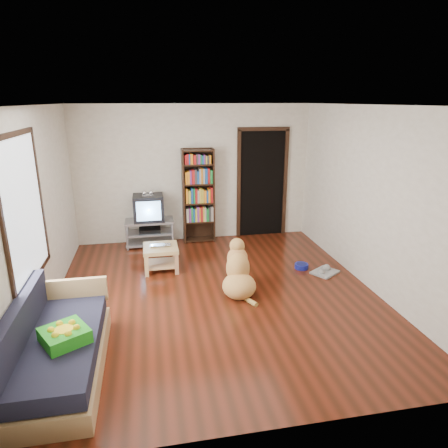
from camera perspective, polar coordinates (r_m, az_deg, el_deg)
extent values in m
plane|color=#511B0D|center=(5.79, -1.02, -10.04)|extent=(5.00, 5.00, 0.00)
plane|color=white|center=(5.15, -1.18, 16.63)|extent=(5.00, 5.00, 0.00)
plane|color=silver|center=(7.74, -4.26, 7.14)|extent=(4.50, 0.00, 4.50)
plane|color=silver|center=(3.04, 7.04, -9.47)|extent=(4.50, 0.00, 4.50)
plane|color=silver|center=(5.43, -25.20, 1.11)|extent=(0.00, 5.00, 5.00)
plane|color=silver|center=(6.11, 20.23, 3.35)|extent=(0.00, 5.00, 5.00)
cube|color=green|center=(4.29, -21.81, -14.55)|extent=(0.55, 0.55, 0.13)
imported|color=silver|center=(6.49, -9.06, -3.17)|extent=(0.33, 0.21, 0.03)
cylinder|color=#161F9A|center=(6.74, 11.00, -5.92)|extent=(0.22, 0.22, 0.08)
cube|color=#949494|center=(6.65, 14.20, -6.69)|extent=(0.51, 0.49, 0.03)
cube|color=white|center=(4.91, -26.66, 1.76)|extent=(0.02, 1.30, 1.60)
cube|color=black|center=(4.78, -27.94, 11.26)|extent=(0.03, 1.42, 0.06)
cube|color=black|center=(5.17, -25.38, -7.02)|extent=(0.03, 1.42, 0.06)
cube|color=black|center=(4.27, -28.98, -0.72)|extent=(0.03, 0.06, 1.70)
cube|color=black|center=(5.57, -24.79, 3.67)|extent=(0.03, 0.06, 1.70)
cube|color=black|center=(8.04, 5.44, 5.67)|extent=(0.90, 0.02, 2.10)
cube|color=black|center=(7.91, 2.11, 5.54)|extent=(0.07, 0.05, 2.14)
cube|color=black|center=(8.17, 8.72, 5.74)|extent=(0.07, 0.05, 2.14)
cube|color=black|center=(7.88, 5.70, 13.37)|extent=(1.03, 0.05, 0.07)
cube|color=#99999E|center=(7.64, -10.62, 0.42)|extent=(0.90, 0.45, 0.04)
cube|color=#99999E|center=(7.71, -10.53, -1.21)|extent=(0.86, 0.42, 0.03)
cube|color=#99999E|center=(7.77, -10.45, -2.54)|extent=(0.90, 0.45, 0.04)
cylinder|color=#99999E|center=(7.53, -13.70, -1.87)|extent=(0.04, 0.04, 0.50)
cylinder|color=#99999E|center=(7.53, -7.31, -1.51)|extent=(0.04, 0.04, 0.50)
cylinder|color=#99999E|center=(7.91, -13.58, -0.93)|extent=(0.04, 0.04, 0.50)
cylinder|color=#99999E|center=(7.91, -7.50, -0.59)|extent=(0.04, 0.04, 0.50)
cube|color=black|center=(7.69, -10.55, -0.86)|extent=(0.40, 0.30, 0.07)
cube|color=black|center=(7.57, -10.73, 2.31)|extent=(0.55, 0.48, 0.48)
cube|color=black|center=(7.76, -10.74, 2.68)|extent=(0.40, 0.14, 0.36)
cube|color=#8CBFF2|center=(7.33, -10.71, 1.82)|extent=(0.44, 0.02, 0.36)
cube|color=silver|center=(7.46, -10.83, 4.06)|extent=(0.20, 0.07, 0.02)
sphere|color=silver|center=(7.45, -11.31, 4.37)|extent=(0.09, 0.09, 0.09)
sphere|color=silver|center=(7.45, -10.39, 4.42)|extent=(0.09, 0.09, 0.09)
cube|color=black|center=(7.64, -5.81, 3.91)|extent=(0.03, 0.30, 1.80)
cube|color=black|center=(7.71, -1.58, 4.11)|extent=(0.03, 0.30, 1.80)
cube|color=black|center=(7.81, -3.81, 4.24)|extent=(0.60, 0.02, 1.80)
cube|color=black|center=(7.92, -3.56, -2.13)|extent=(0.56, 0.28, 0.02)
cube|color=black|center=(7.80, -3.61, 0.44)|extent=(0.56, 0.28, 0.03)
cube|color=black|center=(7.70, -3.66, 3.07)|extent=(0.56, 0.28, 0.02)
cube|color=black|center=(7.62, -3.72, 5.77)|extent=(0.56, 0.28, 0.02)
cube|color=black|center=(7.56, -3.77, 8.52)|extent=(0.56, 0.28, 0.02)
cube|color=black|center=(7.52, -3.81, 10.47)|extent=(0.56, 0.28, 0.02)
cube|color=tan|center=(4.58, -22.10, -18.03)|extent=(0.80, 1.80, 0.22)
cube|color=#1E1E2D|center=(4.46, -22.43, -15.71)|extent=(0.74, 1.74, 0.18)
cube|color=#1E1E2D|center=(4.41, -27.26, -12.68)|extent=(0.12, 1.74, 0.40)
cube|color=tan|center=(5.11, -20.85, -8.92)|extent=(0.80, 0.06, 0.30)
cube|color=tan|center=(6.54, -9.06, -3.43)|extent=(0.55, 0.55, 0.06)
cube|color=tan|center=(6.64, -8.95, -5.61)|extent=(0.45, 0.45, 0.03)
cube|color=tan|center=(6.39, -11.01, -5.96)|extent=(0.06, 0.06, 0.34)
cube|color=tan|center=(6.40, -6.78, -5.72)|extent=(0.06, 0.06, 0.34)
cube|color=tan|center=(6.83, -11.03, -4.42)|extent=(0.06, 0.06, 0.34)
cube|color=tan|center=(6.84, -7.08, -4.20)|extent=(0.06, 0.06, 0.34)
ellipsoid|color=tan|center=(5.71, 2.17, -8.85)|extent=(0.54, 0.58, 0.35)
ellipsoid|color=#C5804C|center=(5.80, 2.00, -6.30)|extent=(0.39, 0.42, 0.47)
ellipsoid|color=tan|center=(5.84, 1.92, -4.90)|extent=(0.33, 0.31, 0.33)
ellipsoid|color=tan|center=(5.83, 1.88, -3.05)|extent=(0.25, 0.27, 0.21)
ellipsoid|color=#D48851|center=(5.94, 1.77, -2.89)|extent=(0.11, 0.19, 0.09)
sphere|color=black|center=(6.02, 1.69, -2.61)|extent=(0.04, 0.04, 0.04)
ellipsoid|color=tan|center=(5.79, 1.12, -3.29)|extent=(0.06, 0.08, 0.14)
ellipsoid|color=#B88746|center=(5.80, 2.71, -3.25)|extent=(0.06, 0.08, 0.14)
cylinder|color=tan|center=(6.02, 1.09, -6.92)|extent=(0.09, 0.12, 0.38)
cylinder|color=#CD864F|center=(6.04, 2.50, -6.88)|extent=(0.09, 0.12, 0.38)
sphere|color=tan|center=(6.14, 1.05, -8.17)|extent=(0.10, 0.10, 0.10)
sphere|color=tan|center=(6.15, 2.43, -8.13)|extent=(0.10, 0.10, 0.10)
cylinder|color=tan|center=(5.59, 3.56, -10.83)|extent=(0.19, 0.33, 0.08)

